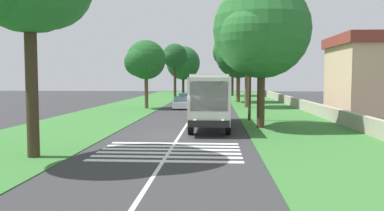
{
  "coord_description": "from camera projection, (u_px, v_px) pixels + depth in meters",
  "views": [
    {
      "loc": [
        -23.41,
        -2.25,
        3.51
      ],
      "look_at": [
        3.48,
        -0.54,
        1.6
      ],
      "focal_mm": 36.59,
      "sensor_mm": 36.0,
      "label": 1
    }
  ],
  "objects": [
    {
      "name": "trailing_car_2",
      "position": [
        213.0,
        96.0,
        60.66
      ],
      "size": [
        4.3,
        1.78,
        1.43
      ],
      "color": "navy",
      "rests_on": "ground"
    },
    {
      "name": "trailing_car_1",
      "position": [
        185.0,
        99.0,
        53.89
      ],
      "size": [
        4.3,
        1.78,
        1.43
      ],
      "color": "navy",
      "rests_on": "ground"
    },
    {
      "name": "roadside_tree_right_0",
      "position": [
        260.0,
        33.0,
        27.07
      ],
      "size": [
        7.82,
        6.69,
        10.12
      ],
      "color": "#4C3826",
      "rests_on": "grass_verge_right"
    },
    {
      "name": "trailing_car_3",
      "position": [
        193.0,
        94.0,
        67.35
      ],
      "size": [
        4.3,
        1.78,
        1.43
      ],
      "color": "gray",
      "rests_on": "ground"
    },
    {
      "name": "roadside_wall",
      "position": [
        302.0,
        105.0,
        42.83
      ],
      "size": [
        70.0,
        0.4,
        1.08
      ],
      "primitive_type": "cube",
      "color": "#B2A893",
      "rests_on": "grass_verge_right"
    },
    {
      "name": "roadside_tree_right_2",
      "position": [
        231.0,
        51.0,
        75.06
      ],
      "size": [
        8.97,
        7.57,
        12.54
      ],
      "color": "#3D2D1E",
      "rests_on": "grass_verge_right"
    },
    {
      "name": "grass_verge_right",
      "position": [
        278.0,
        114.0,
        38.11
      ],
      "size": [
        120.0,
        8.0,
        0.04
      ],
      "primitive_type": "cube",
      "color": "#387533",
      "rests_on": "ground"
    },
    {
      "name": "grass_verge_left",
      "position": [
        112.0,
        113.0,
        39.15
      ],
      "size": [
        120.0,
        8.0,
        0.04
      ],
      "primitive_type": "cube",
      "color": "#387533",
      "rests_on": "ground"
    },
    {
      "name": "trailing_car_0",
      "position": [
        182.0,
        103.0,
        44.24
      ],
      "size": [
        4.3,
        1.78,
        1.43
      ],
      "color": "silver",
      "rests_on": "ground"
    },
    {
      "name": "coach_bus",
      "position": [
        210.0,
        97.0,
        27.92
      ],
      "size": [
        11.16,
        2.62,
        3.73
      ],
      "color": "silver",
      "rests_on": "ground"
    },
    {
      "name": "roadside_tree_left_0",
      "position": [
        145.0,
        61.0,
        44.33
      ],
      "size": [
        5.37,
        4.47,
        7.76
      ],
      "color": "brown",
      "rests_on": "grass_verge_left"
    },
    {
      "name": "utility_pole",
      "position": [
        250.0,
        70.0,
        31.7
      ],
      "size": [
        0.24,
        1.4,
        7.99
      ],
      "color": "#473828",
      "rests_on": "grass_verge_right"
    },
    {
      "name": "zebra_crossing",
      "position": [
        170.0,
        151.0,
        18.71
      ],
      "size": [
        4.95,
        6.8,
        0.01
      ],
      "color": "silver",
      "rests_on": "ground"
    },
    {
      "name": "roadside_tree_right_1",
      "position": [
        246.0,
        45.0,
        45.71
      ],
      "size": [
        6.72,
        5.67,
        10.29
      ],
      "color": "brown",
      "rests_on": "grass_verge_right"
    },
    {
      "name": "roadside_tree_right_3",
      "position": [
        237.0,
        57.0,
        55.58
      ],
      "size": [
        7.64,
        6.47,
        9.9
      ],
      "color": "brown",
      "rests_on": "grass_verge_right"
    },
    {
      "name": "centre_line",
      "position": [
        194.0,
        113.0,
        38.63
      ],
      "size": [
        110.0,
        0.16,
        0.01
      ],
      "primitive_type": "cube",
      "color": "silver",
      "rests_on": "ground"
    },
    {
      "name": "roadside_tree_left_3",
      "position": [
        174.0,
        57.0,
        74.18
      ],
      "size": [
        5.48,
        4.69,
        9.95
      ],
      "color": "#3D2D1E",
      "rests_on": "grass_verge_left"
    },
    {
      "name": "roadside_building",
      "position": [
        371.0,
        74.0,
        38.94
      ],
      "size": [
        9.61,
        7.39,
        7.71
      ],
      "color": "beige",
      "rests_on": "ground"
    },
    {
      "name": "trailing_minibus_0",
      "position": [
        213.0,
        88.0,
        76.96
      ],
      "size": [
        6.0,
        2.14,
        2.53
      ],
      "color": "silver",
      "rests_on": "ground"
    },
    {
      "name": "roadside_tree_left_1",
      "position": [
        183.0,
        64.0,
        86.89
      ],
      "size": [
        8.34,
        7.47,
        10.52
      ],
      "color": "#3D2D1E",
      "rests_on": "grass_verge_left"
    },
    {
      "name": "ground",
      "position": [
        179.0,
        136.0,
        23.7
      ],
      "size": [
        160.0,
        160.0,
        0.0
      ],
      "primitive_type": "plane",
      "color": "#333335"
    }
  ]
}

